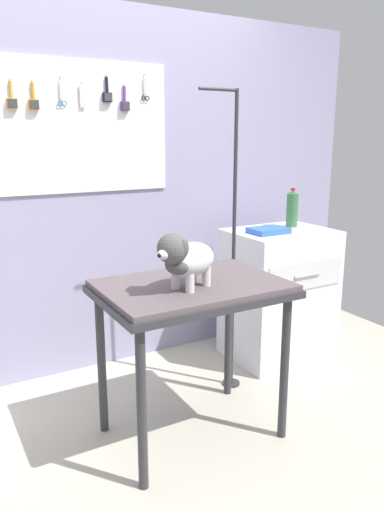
# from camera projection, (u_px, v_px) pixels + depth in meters

# --- Properties ---
(ground) EXTENTS (4.40, 4.00, 0.04)m
(ground) POSITION_uv_depth(u_px,v_px,m) (197.00, 469.00, 2.33)
(ground) COLOR #B1AD9B
(rear_wall_panel) EXTENTS (4.00, 0.11, 2.30)m
(rear_wall_panel) POSITION_uv_depth(u_px,v_px,m) (96.00, 193.00, 3.13)
(rear_wall_panel) COLOR #948EB1
(rear_wall_panel) RESTS_ON ground
(grooming_table) EXTENTS (0.90, 0.63, 0.82)m
(grooming_table) POSITION_uv_depth(u_px,v_px,m) (192.00, 301.00, 2.41)
(grooming_table) COLOR #2D2D33
(grooming_table) RESTS_ON ground
(grooming_arm) EXTENTS (0.30, 0.11, 1.77)m
(grooming_arm) POSITION_uv_depth(u_px,v_px,m) (232.00, 256.00, 2.89)
(grooming_arm) COLOR #2D2D33
(grooming_arm) RESTS_ON ground
(dog) EXTENTS (0.38, 0.27, 0.28)m
(dog) POSITION_uv_depth(u_px,v_px,m) (186.00, 258.00, 2.25)
(dog) COLOR silver
(dog) RESTS_ON grooming_table
(cabinet_right) EXTENTS (0.68, 0.54, 0.90)m
(cabinet_right) POSITION_uv_depth(u_px,v_px,m) (278.00, 294.00, 3.42)
(cabinet_right) COLOR silver
(cabinet_right) RESTS_ON ground
(soda_bottle) EXTENTS (0.08, 0.08, 0.27)m
(soda_bottle) POSITION_uv_depth(u_px,v_px,m) (292.00, 209.00, 3.41)
(soda_bottle) COLOR #356C3F
(soda_bottle) RESTS_ON cabinet_right
(supply_tray) EXTENTS (0.24, 0.18, 0.04)m
(supply_tray) POSITION_uv_depth(u_px,v_px,m) (268.00, 231.00, 3.21)
(supply_tray) COLOR blue
(supply_tray) RESTS_ON cabinet_right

